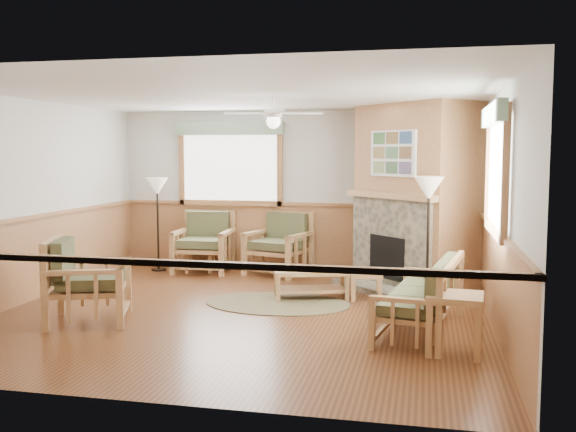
% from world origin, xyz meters
% --- Properties ---
extents(floor, '(6.00, 6.00, 0.01)m').
position_xyz_m(floor, '(0.00, 0.00, -0.01)').
color(floor, brown).
rests_on(floor, ground).
extents(ceiling, '(6.00, 6.00, 0.01)m').
position_xyz_m(ceiling, '(0.00, 0.00, 2.70)').
color(ceiling, white).
rests_on(ceiling, floor).
extents(wall_back, '(6.00, 0.02, 2.70)m').
position_xyz_m(wall_back, '(0.00, 3.00, 1.35)').
color(wall_back, silver).
rests_on(wall_back, floor).
extents(wall_front, '(6.00, 0.02, 2.70)m').
position_xyz_m(wall_front, '(0.00, -3.00, 1.35)').
color(wall_front, silver).
rests_on(wall_front, floor).
extents(wall_left, '(0.02, 6.00, 2.70)m').
position_xyz_m(wall_left, '(-3.00, 0.00, 1.35)').
color(wall_left, silver).
rests_on(wall_left, floor).
extents(wall_right, '(0.02, 6.00, 2.70)m').
position_xyz_m(wall_right, '(3.00, 0.00, 1.35)').
color(wall_right, silver).
rests_on(wall_right, floor).
extents(wainscot, '(6.00, 6.00, 1.10)m').
position_xyz_m(wainscot, '(0.00, 0.00, 0.55)').
color(wainscot, '#A36E43').
rests_on(wainscot, floor).
extents(fireplace, '(3.11, 3.11, 2.70)m').
position_xyz_m(fireplace, '(2.05, 2.05, 1.35)').
color(fireplace, '#A36E43').
rests_on(fireplace, floor).
extents(window_back, '(1.90, 0.16, 1.50)m').
position_xyz_m(window_back, '(-1.10, 2.96, 2.53)').
color(window_back, white).
rests_on(window_back, wall_back).
extents(window_right, '(0.16, 1.90, 1.50)m').
position_xyz_m(window_right, '(2.96, -0.20, 2.53)').
color(window_right, white).
rests_on(window_right, wall_right).
extents(ceiling_fan, '(1.59, 1.59, 0.36)m').
position_xyz_m(ceiling_fan, '(0.30, 0.30, 2.66)').
color(ceiling_fan, white).
rests_on(ceiling_fan, ceiling).
extents(sofa, '(1.86, 1.01, 0.81)m').
position_xyz_m(sofa, '(2.15, -0.48, 0.41)').
color(sofa, tan).
rests_on(sofa, floor).
extents(armchair_back_left, '(0.95, 0.95, 1.01)m').
position_xyz_m(armchair_back_left, '(-1.43, 2.50, 0.50)').
color(armchair_back_left, tan).
rests_on(armchair_back_left, floor).
extents(armchair_back_right, '(1.11, 1.11, 1.00)m').
position_xyz_m(armchair_back_right, '(-0.16, 2.55, 0.50)').
color(armchair_back_right, tan).
rests_on(armchair_back_right, floor).
extents(armchair_left, '(1.13, 1.13, 0.99)m').
position_xyz_m(armchair_left, '(-1.67, -0.83, 0.50)').
color(armchair_left, tan).
rests_on(armchair_left, floor).
extents(coffee_table, '(1.11, 0.78, 0.40)m').
position_xyz_m(coffee_table, '(0.67, 0.91, 0.20)').
color(coffee_table, tan).
rests_on(coffee_table, floor).
extents(end_table_chairs, '(0.54, 0.52, 0.51)m').
position_xyz_m(end_table_chairs, '(-1.50, 2.50, 0.26)').
color(end_table_chairs, tan).
rests_on(end_table_chairs, floor).
extents(end_table_sofa, '(0.59, 0.57, 0.60)m').
position_xyz_m(end_table_sofa, '(2.49, -1.18, 0.30)').
color(end_table_sofa, tan).
rests_on(end_table_sofa, floor).
extents(footstool, '(0.49, 0.49, 0.37)m').
position_xyz_m(footstool, '(1.42, 1.02, 0.19)').
color(footstool, tan).
rests_on(footstool, floor).
extents(braided_rug, '(2.08, 2.08, 0.01)m').
position_xyz_m(braided_rug, '(0.30, 0.51, 0.01)').
color(braided_rug, brown).
rests_on(braided_rug, floor).
extents(floor_lamp_left, '(0.48, 0.48, 1.58)m').
position_xyz_m(floor_lamp_left, '(-2.23, 2.45, 0.79)').
color(floor_lamp_left, black).
rests_on(floor_lamp_left, floor).
extents(floor_lamp_right, '(0.40, 0.40, 1.69)m').
position_xyz_m(floor_lamp_right, '(2.23, 0.85, 0.85)').
color(floor_lamp_right, black).
rests_on(floor_lamp_right, floor).
extents(book_red, '(0.27, 0.33, 0.03)m').
position_xyz_m(book_red, '(0.82, 0.86, 0.43)').
color(book_red, maroon).
rests_on(book_red, coffee_table).
extents(book_dark, '(0.21, 0.28, 0.03)m').
position_xyz_m(book_dark, '(0.52, 0.98, 0.43)').
color(book_dark, black).
rests_on(book_dark, coffee_table).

